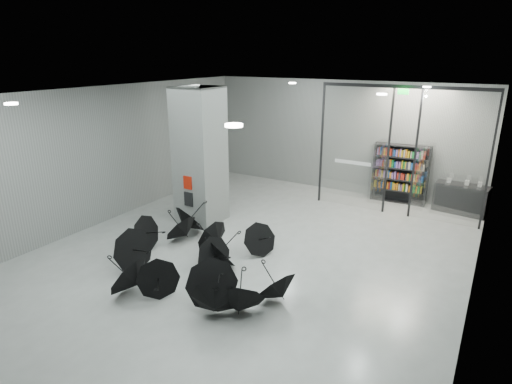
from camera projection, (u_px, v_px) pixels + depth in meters
The scene contains 9 objects.
room at pixel (233, 150), 9.32m from camera, with size 14.00×14.02×4.01m.
column at pixel (200, 156), 12.42m from camera, with size 1.20×1.20×4.00m, color slate.
fire_cabinet at pixel (188, 183), 12.12m from camera, with size 0.28×0.04×0.38m, color #A50A07.
info_panel at pixel (188, 199), 12.27m from camera, with size 0.30×0.03×0.42m, color black.
exit_sign at pixel (403, 92), 12.21m from camera, with size 0.30×0.06×0.15m, color #0CE533.
glass_partition at pixel (399, 146), 12.89m from camera, with size 5.06×0.08×4.00m.
bookshelf at pixel (400, 174), 14.33m from camera, with size 1.81×0.36×1.99m, color black, non-canonical shape.
shop_counter at pixel (461, 199), 13.50m from camera, with size 1.56×0.62×0.94m, color black.
umbrella_cluster at pixel (196, 262), 9.74m from camera, with size 5.33×4.33×1.25m.
Camera 1 is at (5.05, -7.64, 4.86)m, focal length 29.74 mm.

